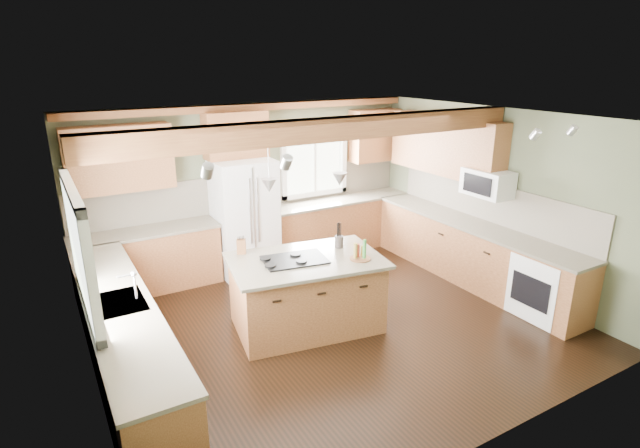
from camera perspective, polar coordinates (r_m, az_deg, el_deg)
floor at (r=6.58m, az=1.37°, el=-11.18°), size 5.60×5.60×0.00m
ceiling at (r=5.76m, az=1.57°, el=11.94°), size 5.60×5.60×0.00m
wall_back at (r=8.19m, az=-7.78°, el=4.47°), size 5.60×0.00×5.60m
wall_left at (r=5.24m, az=-25.71°, el=-5.34°), size 0.00×5.00×5.00m
wall_right at (r=7.83m, az=19.21°, el=2.95°), size 0.00×5.00×5.00m
ceiling_beam at (r=5.86m, az=1.04°, el=10.77°), size 5.55×0.26×0.26m
soffit_trim at (r=7.90m, az=-7.89°, el=13.09°), size 5.55×0.20×0.10m
backsplash_back at (r=8.20m, az=-7.72°, el=3.84°), size 5.58×0.03×0.58m
backsplash_right at (r=7.87m, az=18.80°, el=2.40°), size 0.03×3.70×0.58m
base_cab_back_left at (r=7.70m, az=-19.01°, el=-4.05°), size 2.02×0.60×0.88m
counter_back_left at (r=7.54m, az=-19.37°, el=-0.81°), size 2.06×0.64×0.04m
base_cab_back_right at (r=8.84m, az=2.15°, el=-0.14°), size 2.62×0.60×0.88m
counter_back_right at (r=8.70m, az=2.19°, el=2.73°), size 2.66×0.64×0.04m
base_cab_left at (r=5.68m, az=-21.48°, el=-12.63°), size 0.60×3.70×0.88m
counter_left at (r=5.47m, az=-22.04°, el=-8.48°), size 0.64×3.74×0.04m
base_cab_right at (r=7.90m, az=16.86°, el=-3.24°), size 0.60×3.70×0.88m
counter_right at (r=7.75m, az=17.17°, el=-0.08°), size 0.64×3.74×0.04m
upper_cab_back_left at (r=7.37m, az=-21.95°, el=6.94°), size 1.40×0.35×0.90m
upper_cab_over_fridge at (r=7.76m, az=-9.62°, el=10.02°), size 0.96×0.35×0.70m
upper_cab_right at (r=8.17m, az=14.11°, el=8.71°), size 0.35×2.20×0.90m
upper_cab_back_corner at (r=9.03m, az=6.25°, el=10.03°), size 0.90×0.35×0.90m
window_left at (r=5.20m, az=-25.92°, el=-2.58°), size 0.04×1.60×1.05m
window_back at (r=8.61m, az=-0.69°, el=7.03°), size 1.10×0.04×1.00m
sink at (r=5.47m, az=-22.05°, el=-8.43°), size 0.50×0.65×0.03m
faucet at (r=5.43m, az=-20.36°, el=-6.72°), size 0.02×0.02×0.28m
dishwasher at (r=4.61m, az=-18.42°, el=-20.37°), size 0.60×0.60×0.84m
oven at (r=7.16m, az=24.36°, el=-6.51°), size 0.60×0.72×0.84m
microwave at (r=7.57m, az=18.60°, el=4.48°), size 0.40×0.70×0.38m
pendant_left at (r=5.69m, az=-5.84°, el=4.40°), size 0.18×0.18×0.16m
pendant_right at (r=5.96m, az=2.26°, el=5.13°), size 0.18×0.18×0.16m
refrigerator at (r=7.85m, az=-8.60°, el=0.79°), size 0.90×0.74×1.80m
island at (r=6.31m, az=-1.58°, el=-8.04°), size 1.89×1.33×0.88m
island_top at (r=6.12m, az=-1.61°, el=-4.18°), size 2.02×1.47×0.04m
cooktop at (r=6.06m, az=-2.91°, el=-4.10°), size 0.82×0.62×0.02m
knife_block at (r=6.32m, az=-8.98°, el=-2.56°), size 0.14×0.12×0.19m
utensil_crock at (r=6.46m, az=2.19°, el=-2.03°), size 0.13×0.13×0.15m
bottle_tray at (r=6.07m, az=4.65°, el=-3.00°), size 0.29×0.29×0.24m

